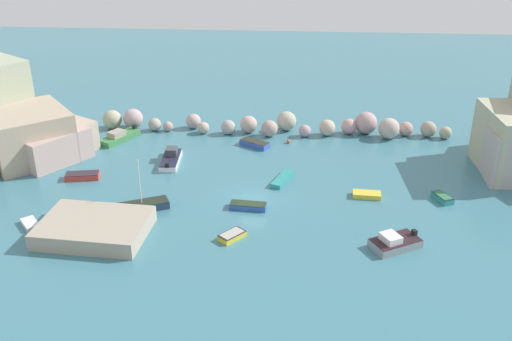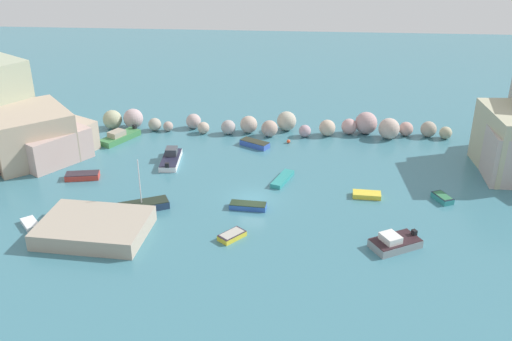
{
  "view_description": "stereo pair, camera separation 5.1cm",
  "coord_description": "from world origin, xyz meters",
  "px_view_note": "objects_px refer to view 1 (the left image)",
  "views": [
    {
      "loc": [
        4.2,
        -50.93,
        27.3
      ],
      "look_at": [
        0.0,
        4.54,
        1.0
      ],
      "focal_mm": 40.78,
      "sensor_mm": 36.0,
      "label": 1
    },
    {
      "loc": [
        4.25,
        -50.92,
        27.3
      ],
      "look_at": [
        0.0,
        4.54,
        1.0
      ],
      "focal_mm": 40.78,
      "sensor_mm": 36.0,
      "label": 2
    }
  ],
  "objects_px": {
    "moored_boat_0": "(142,206)",
    "moored_boat_3": "(442,198)",
    "moored_boat_2": "(82,176)",
    "moored_boat_9": "(30,224)",
    "moored_boat_11": "(255,144)",
    "moored_boat_1": "(395,242)",
    "moored_boat_4": "(282,179)",
    "moored_boat_7": "(248,206)",
    "moored_boat_8": "(119,137)",
    "channel_buoy": "(288,141)",
    "moored_boat_6": "(171,158)",
    "moored_boat_10": "(367,195)",
    "stone_dock": "(94,228)",
    "moored_boat_5": "(232,235)"
  },
  "relations": [
    {
      "from": "moored_boat_1",
      "to": "moored_boat_8",
      "type": "distance_m",
      "value": 37.55
    },
    {
      "from": "moored_boat_0",
      "to": "moored_boat_3",
      "type": "distance_m",
      "value": 29.47
    },
    {
      "from": "moored_boat_5",
      "to": "moored_boat_6",
      "type": "height_order",
      "value": "moored_boat_6"
    },
    {
      "from": "moored_boat_2",
      "to": "moored_boat_4",
      "type": "bearing_deg",
      "value": -8.2
    },
    {
      "from": "moored_boat_0",
      "to": "moored_boat_5",
      "type": "height_order",
      "value": "moored_boat_0"
    },
    {
      "from": "moored_boat_3",
      "to": "moored_boat_4",
      "type": "xyz_separation_m",
      "value": [
        -15.93,
        3.2,
        -0.09
      ]
    },
    {
      "from": "moored_boat_6",
      "to": "moored_boat_7",
      "type": "distance_m",
      "value": 13.95
    },
    {
      "from": "moored_boat_5",
      "to": "moored_boat_7",
      "type": "distance_m",
      "value": 5.58
    },
    {
      "from": "channel_buoy",
      "to": "moored_boat_8",
      "type": "height_order",
      "value": "moored_boat_8"
    },
    {
      "from": "moored_boat_0",
      "to": "moored_boat_7",
      "type": "relative_size",
      "value": 1.47
    },
    {
      "from": "channel_buoy",
      "to": "moored_boat_6",
      "type": "distance_m",
      "value": 14.71
    },
    {
      "from": "moored_boat_0",
      "to": "moored_boat_1",
      "type": "xyz_separation_m",
      "value": [
        23.27,
        -4.88,
        0.1
      ]
    },
    {
      "from": "moored_boat_6",
      "to": "moored_boat_9",
      "type": "relative_size",
      "value": 2.17
    },
    {
      "from": "moored_boat_7",
      "to": "moored_boat_8",
      "type": "height_order",
      "value": "moored_boat_8"
    },
    {
      "from": "moored_boat_6",
      "to": "channel_buoy",
      "type": "bearing_deg",
      "value": -66.32
    },
    {
      "from": "moored_boat_7",
      "to": "moored_boat_10",
      "type": "height_order",
      "value": "moored_boat_7"
    },
    {
      "from": "moored_boat_8",
      "to": "moored_boat_6",
      "type": "bearing_deg",
      "value": 81.42
    },
    {
      "from": "moored_boat_10",
      "to": "moored_boat_9",
      "type": "bearing_deg",
      "value": 18.22
    },
    {
      "from": "moored_boat_4",
      "to": "moored_boat_7",
      "type": "relative_size",
      "value": 1.18
    },
    {
      "from": "channel_buoy",
      "to": "moored_boat_7",
      "type": "xyz_separation_m",
      "value": [
        -3.46,
        -16.73,
        0.05
      ]
    },
    {
      "from": "moored_boat_3",
      "to": "moored_boat_6",
      "type": "height_order",
      "value": "moored_boat_6"
    },
    {
      "from": "moored_boat_2",
      "to": "moored_boat_3",
      "type": "bearing_deg",
      "value": -14.31
    },
    {
      "from": "moored_boat_1",
      "to": "moored_boat_7",
      "type": "xyz_separation_m",
      "value": [
        -13.13,
        5.92,
        -0.22
      ]
    },
    {
      "from": "moored_boat_10",
      "to": "moored_boat_4",
      "type": "bearing_deg",
      "value": -15.36
    },
    {
      "from": "channel_buoy",
      "to": "moored_boat_2",
      "type": "xyz_separation_m",
      "value": [
        -21.67,
        -11.54,
        0.1
      ]
    },
    {
      "from": "stone_dock",
      "to": "moored_boat_4",
      "type": "relative_size",
      "value": 2.19
    },
    {
      "from": "moored_boat_3",
      "to": "moored_boat_4",
      "type": "relative_size",
      "value": 0.6
    },
    {
      "from": "moored_boat_11",
      "to": "moored_boat_1",
      "type": "bearing_deg",
      "value": -26.86
    },
    {
      "from": "moored_boat_6",
      "to": "moored_boat_10",
      "type": "distance_m",
      "value": 22.38
    },
    {
      "from": "channel_buoy",
      "to": "moored_boat_11",
      "type": "bearing_deg",
      "value": -161.66
    },
    {
      "from": "moored_boat_6",
      "to": "moored_boat_11",
      "type": "height_order",
      "value": "moored_boat_6"
    },
    {
      "from": "moored_boat_0",
      "to": "moored_boat_5",
      "type": "xyz_separation_m",
      "value": [
        9.21,
        -4.46,
        -0.13
      ]
    },
    {
      "from": "moored_boat_1",
      "to": "moored_boat_4",
      "type": "bearing_deg",
      "value": -79.66
    },
    {
      "from": "moored_boat_5",
      "to": "moored_boat_8",
      "type": "bearing_deg",
      "value": 78.33
    },
    {
      "from": "moored_boat_9",
      "to": "moored_boat_10",
      "type": "xyz_separation_m",
      "value": [
        31.24,
        8.03,
        0.03
      ]
    },
    {
      "from": "moored_boat_2",
      "to": "moored_boat_9",
      "type": "xyz_separation_m",
      "value": [
        -1.38,
        -9.96,
        -0.11
      ]
    },
    {
      "from": "channel_buoy",
      "to": "moored_boat_5",
      "type": "distance_m",
      "value": 22.66
    },
    {
      "from": "moored_boat_1",
      "to": "moored_boat_2",
      "type": "relative_size",
      "value": 1.28
    },
    {
      "from": "moored_boat_1",
      "to": "moored_boat_3",
      "type": "distance_m",
      "value": 10.72
    },
    {
      "from": "channel_buoy",
      "to": "moored_boat_11",
      "type": "relative_size",
      "value": 0.12
    },
    {
      "from": "moored_boat_8",
      "to": "moored_boat_0",
      "type": "bearing_deg",
      "value": 52.09
    },
    {
      "from": "moored_boat_2",
      "to": "moored_boat_7",
      "type": "distance_m",
      "value": 18.94
    },
    {
      "from": "moored_boat_4",
      "to": "moored_boat_7",
      "type": "height_order",
      "value": "moored_boat_7"
    },
    {
      "from": "channel_buoy",
      "to": "moored_boat_10",
      "type": "xyz_separation_m",
      "value": [
        8.2,
        -13.47,
        0.02
      ]
    },
    {
      "from": "channel_buoy",
      "to": "moored_boat_10",
      "type": "distance_m",
      "value": 15.77
    },
    {
      "from": "moored_boat_2",
      "to": "moored_boat_0",
      "type": "bearing_deg",
      "value": -48.62
    },
    {
      "from": "stone_dock",
      "to": "channel_buoy",
      "type": "xyz_separation_m",
      "value": [
        16.62,
        22.58,
        -0.51
      ]
    },
    {
      "from": "moored_boat_0",
      "to": "moored_boat_6",
      "type": "bearing_deg",
      "value": -117.71
    },
    {
      "from": "channel_buoy",
      "to": "moored_boat_7",
      "type": "bearing_deg",
      "value": -101.69
    },
    {
      "from": "moored_boat_0",
      "to": "moored_boat_9",
      "type": "bearing_deg",
      "value": -3.57
    }
  ]
}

